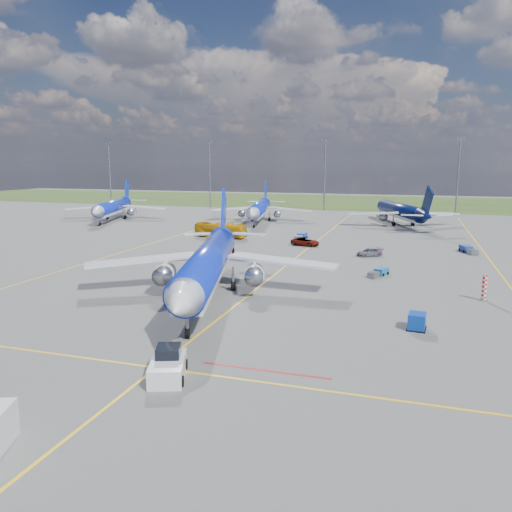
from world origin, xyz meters
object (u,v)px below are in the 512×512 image
(service_car_c, at_px, (370,252))
(baggage_tug_w, at_px, (379,273))
(main_airliner, at_px, (209,296))
(uld_container, at_px, (417,321))
(apron_bus, at_px, (220,230))
(bg_jet_n, at_px, (399,225))
(service_car_a, at_px, (229,250))
(warning_post, at_px, (484,287))
(baggage_tug_e, at_px, (468,250))
(pushback_tug, at_px, (168,366))
(bg_jet_nw, at_px, (114,220))
(bg_jet_nnw, at_px, (260,222))
(service_car_b, at_px, (305,242))
(baggage_tug_c, at_px, (301,237))

(service_car_c, relative_size, baggage_tug_w, 1.02)
(main_airliner, height_order, service_car_c, main_airliner)
(uld_container, relative_size, service_car_c, 0.43)
(main_airliner, relative_size, apron_bus, 3.83)
(bg_jet_n, bearing_deg, service_car_a, 41.96)
(warning_post, distance_m, baggage_tug_e, 31.99)
(service_car_c, xyz_separation_m, baggage_tug_w, (2.50, -14.76, -0.20))
(baggage_tug_e, bearing_deg, main_airliner, -148.20)
(baggage_tug_e, bearing_deg, service_car_c, -172.87)
(warning_post, relative_size, pushback_tug, 0.47)
(service_car_c, bearing_deg, bg_jet_nw, -152.67)
(bg_jet_nw, distance_m, bg_jet_n, 75.57)
(uld_container, distance_m, baggage_tug_e, 45.40)
(main_airliner, distance_m, service_car_c, 35.22)
(apron_bus, height_order, baggage_tug_w, apron_bus)
(main_airliner, bearing_deg, service_car_c, 48.04)
(main_airliner, relative_size, service_car_c, 9.67)
(service_car_a, distance_m, service_car_c, 23.59)
(bg_jet_nnw, relative_size, apron_bus, 3.39)
(warning_post, distance_m, uld_container, 14.58)
(main_airliner, height_order, baggage_tug_w, main_airliner)
(uld_container, xyz_separation_m, baggage_tug_w, (-4.96, 21.84, -0.31))
(bg_jet_n, bearing_deg, bg_jet_nw, -11.10)
(bg_jet_nnw, xyz_separation_m, service_car_c, (31.98, -41.38, 0.65))
(warning_post, distance_m, service_car_b, 41.25)
(bg_jet_nnw, relative_size, baggage_tug_c, 6.93)
(main_airliner, bearing_deg, bg_jet_nw, 114.95)
(baggage_tug_w, bearing_deg, pushback_tug, -84.50)
(baggage_tug_e, bearing_deg, warning_post, -111.81)
(uld_container, xyz_separation_m, service_car_a, (-30.51, 31.55, -0.05))
(baggage_tug_w, bearing_deg, service_car_b, 147.47)
(bg_jet_nnw, distance_m, pushback_tug, 97.10)
(service_car_a, bearing_deg, bg_jet_n, 44.29)
(bg_jet_nw, height_order, bg_jet_n, bg_jet_n)
(service_car_b, bearing_deg, warning_post, -122.38)
(baggage_tug_w, bearing_deg, apron_bus, 164.93)
(pushback_tug, bearing_deg, main_airliner, 85.00)
(warning_post, distance_m, baggage_tug_w, 15.28)
(warning_post, relative_size, apron_bus, 0.27)
(bg_jet_nw, height_order, main_airliner, main_airliner)
(bg_jet_n, xyz_separation_m, service_car_c, (-3.41, -46.06, 0.65))
(bg_jet_n, relative_size, main_airliner, 0.91)
(pushback_tug, bearing_deg, service_car_a, 85.03)
(uld_container, xyz_separation_m, baggage_tug_c, (-22.37, 51.06, -0.19))
(bg_jet_nnw, height_order, service_car_a, bg_jet_nnw)
(bg_jet_nnw, distance_m, main_airliner, 74.70)
(service_car_b, height_order, baggage_tug_w, service_car_b)
(pushback_tug, height_order, baggage_tug_w, pushback_tug)
(pushback_tug, distance_m, uld_container, 23.85)
(service_car_a, bearing_deg, bg_jet_nw, 122.92)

